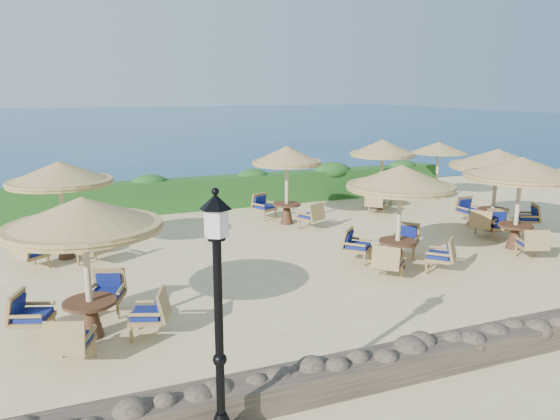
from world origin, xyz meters
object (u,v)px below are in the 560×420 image
at_px(extra_parasol, 439,148).
at_px(cafe_set_3, 61,193).
at_px(cafe_set_0, 85,242).
at_px(cafe_set_2, 520,178).
at_px(cafe_set_1, 400,198).
at_px(lamp_post, 219,333).
at_px(cafe_set_4, 287,168).
at_px(cafe_set_6, 496,171).
at_px(cafe_set_5, 382,159).

distance_m(extra_parasol, cafe_set_3, 14.57).
distance_m(cafe_set_0, cafe_set_2, 11.75).
relative_size(extra_parasol, cafe_set_3, 0.88).
bearing_deg(cafe_set_1, lamp_post, -139.62).
distance_m(cafe_set_0, cafe_set_4, 9.46).
xyz_separation_m(cafe_set_2, cafe_set_6, (0.91, 1.87, -0.12)).
height_order(cafe_set_4, cafe_set_6, same).
bearing_deg(cafe_set_0, cafe_set_5, 34.42).
distance_m(cafe_set_2, cafe_set_5, 6.06).
height_order(extra_parasol, cafe_set_3, cafe_set_3).
xyz_separation_m(cafe_set_0, cafe_set_4, (6.71, 6.67, 0.08)).
bearing_deg(cafe_set_3, cafe_set_0, -86.33).
bearing_deg(lamp_post, cafe_set_1, 40.38).
height_order(cafe_set_4, cafe_set_5, same).
height_order(cafe_set_5, cafe_set_6, same).
distance_m(cafe_set_3, cafe_set_4, 7.18).
distance_m(cafe_set_1, cafe_set_2, 4.08).
distance_m(cafe_set_0, cafe_set_1, 7.69).
distance_m(lamp_post, cafe_set_5, 14.93).
relative_size(cafe_set_0, cafe_set_5, 1.08).
height_order(lamp_post, cafe_set_6, lamp_post).
distance_m(cafe_set_1, cafe_set_3, 8.86).
relative_size(lamp_post, cafe_set_2, 1.06).
relative_size(cafe_set_1, cafe_set_4, 0.97).
distance_m(lamp_post, cafe_set_4, 11.88).
bearing_deg(cafe_set_2, cafe_set_6, 64.00).
bearing_deg(cafe_set_4, cafe_set_5, 11.17).
bearing_deg(lamp_post, cafe_set_6, 33.08).
xyz_separation_m(cafe_set_3, cafe_set_4, (7.05, 1.34, 0.10)).
relative_size(cafe_set_0, cafe_set_6, 0.97).
bearing_deg(extra_parasol, cafe_set_3, -169.19).
bearing_deg(cafe_set_6, cafe_set_4, 150.50).
relative_size(lamp_post, cafe_set_3, 1.21).
height_order(lamp_post, extra_parasol, lamp_post).
distance_m(cafe_set_3, cafe_set_5, 11.50).
height_order(cafe_set_1, cafe_set_3, same).
height_order(cafe_set_2, cafe_set_6, same).
height_order(cafe_set_3, cafe_set_4, same).
xyz_separation_m(cafe_set_4, cafe_set_5, (4.24, 0.84, 0.03)).
distance_m(cafe_set_1, cafe_set_6, 5.38).
height_order(cafe_set_1, cafe_set_4, same).
relative_size(extra_parasol, cafe_set_6, 0.81).
relative_size(lamp_post, cafe_set_1, 1.21).
xyz_separation_m(lamp_post, cafe_set_4, (5.34, 10.61, 0.35)).
relative_size(cafe_set_1, cafe_set_6, 0.93).
xyz_separation_m(cafe_set_1, cafe_set_4, (-0.87, 5.32, 0.10)).
xyz_separation_m(cafe_set_0, cafe_set_6, (12.56, 3.35, 0.12)).
distance_m(lamp_post, cafe_set_1, 8.16).
distance_m(cafe_set_0, cafe_set_3, 5.34).
relative_size(cafe_set_1, cafe_set_3, 1.00).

